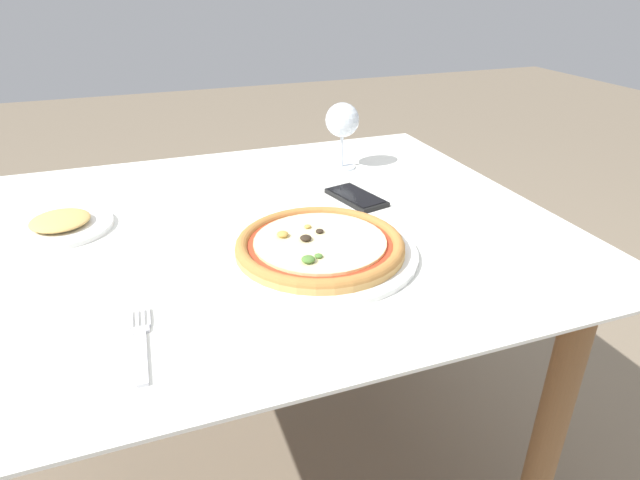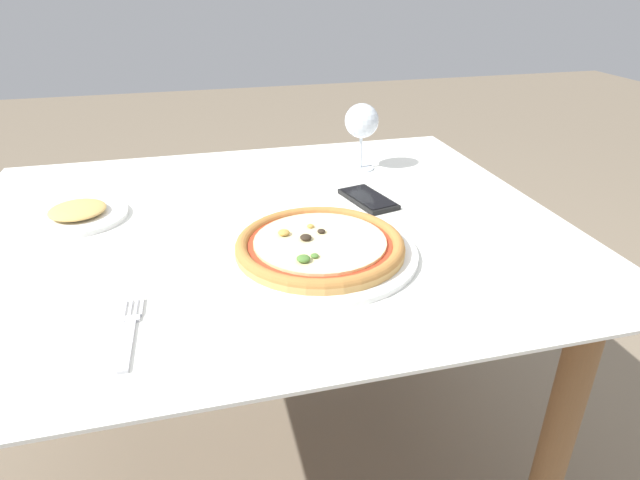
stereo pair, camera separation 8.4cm
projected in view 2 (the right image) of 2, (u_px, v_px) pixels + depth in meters
ground_plane at (277, 471)px, 1.39m from camera, size 10.00×10.00×0.00m
dining_table at (266, 262)px, 1.10m from camera, size 1.18×0.96×0.72m
pizza_plate at (320, 247)px, 0.93m from camera, size 0.34×0.34×0.04m
fork at (130, 330)px, 0.74m from camera, size 0.03×0.17×0.00m
wine_glass_far_left at (362, 123)px, 1.29m from camera, size 0.08×0.08×0.16m
cell_phone at (368, 199)px, 1.16m from camera, size 0.10×0.16×0.01m
side_plate at (78, 214)px, 1.07m from camera, size 0.19×0.19×0.03m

